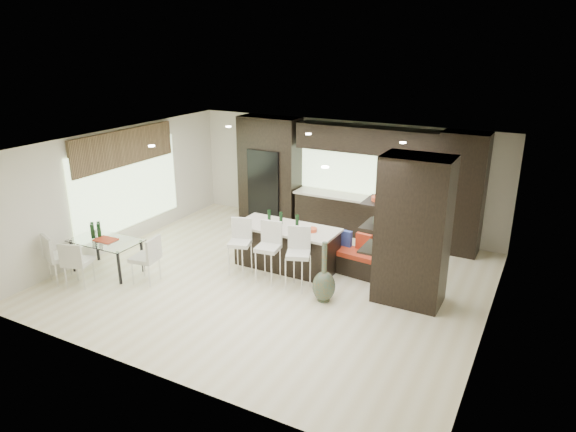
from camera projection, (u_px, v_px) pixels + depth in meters
The scene contains 22 objects.
ground at pixel (274, 279), 10.27m from camera, with size 8.00×8.00×0.00m, color beige.
back_wall at pixel (343, 175), 12.75m from camera, with size 8.00×0.02×2.70m, color beige.
left_wall at pixel (120, 188), 11.61m from camera, with size 0.02×7.00×2.70m, color beige.
right_wall at pixel (495, 254), 8.05m from camera, with size 0.02×7.00×2.70m, color beige.
ceiling at pixel (273, 146), 9.39m from camera, with size 8.00×7.00×0.02m, color white.
window_left at pixel (128, 186), 11.75m from camera, with size 0.04×3.20×1.90m, color #B2D199.
window_back at pixel (366, 170), 12.38m from camera, with size 3.40×0.04×1.20m, color #B2D199.
stone_accent at pixel (124, 148), 11.45m from camera, with size 0.08×3.00×0.80m, color brown.
ceiling_spots at pixel (279, 144), 9.60m from camera, with size 4.00×3.00×0.02m, color white.
back_cabinetry at pixel (357, 180), 12.25m from camera, with size 6.80×0.68×2.70m, color black.
refrigerator at pixel (269, 184), 13.41m from camera, with size 0.90×0.68×1.90m, color black.
partition_column at pixel (413, 231), 9.01m from camera, with size 1.20×0.80×2.70m, color black.
kitchen_island at pixel (287, 247), 10.67m from camera, with size 2.14×0.92×0.89m, color black.
stool_left at pixel (240, 253), 10.32m from camera, with size 0.42×0.42×0.94m, color beige.
stool_mid at pixel (268, 259), 10.01m from camera, with size 0.43×0.43×0.98m, color beige.
stool_right at pixel (298, 265), 9.72m from camera, with size 0.43×0.43×0.98m, color beige.
bench at pixel (353, 262), 10.48m from camera, with size 1.25×0.48×0.48m, color black.
floor_vase at pixel (324, 272), 9.24m from camera, with size 0.42×0.42×1.15m, color #414B36, non-canonical shape.
dining_table at pixel (108, 256), 10.49m from camera, with size 1.43×0.81×0.69m, color white.
chair_near at pixel (79, 265), 9.87m from camera, with size 0.47×0.47×0.87m, color beige.
chair_far at pixel (62, 259), 10.05m from camera, with size 0.50×0.50×0.92m, color beige.
chair_end at pixel (145, 261), 10.00m from camera, with size 0.48×0.48×0.88m, color beige.
Camera 1 is at (4.62, -8.07, 4.54)m, focal length 32.00 mm.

